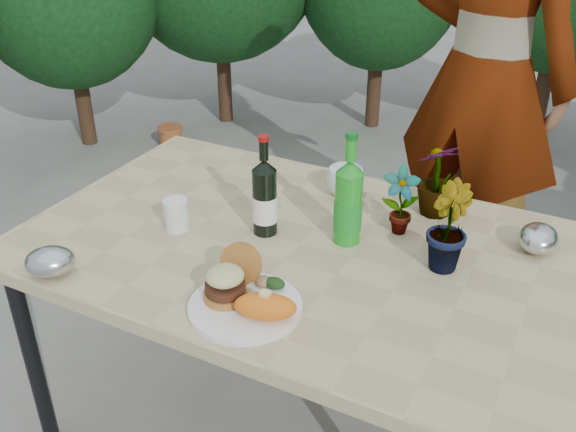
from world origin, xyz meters
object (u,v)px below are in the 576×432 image
at_px(patio_table, 301,260).
at_px(dinner_plate, 245,307).
at_px(person, 485,78).
at_px(wine_bottle, 265,198).

bearing_deg(patio_table, dinner_plate, -87.47).
bearing_deg(person, patio_table, 92.59).
xyz_separation_m(patio_table, person, (0.25, 1.09, 0.28)).
bearing_deg(dinner_plate, wine_bottle, 111.51).
xyz_separation_m(dinner_plate, person, (0.23, 1.42, 0.22)).
bearing_deg(wine_bottle, patio_table, -1.85).
height_order(patio_table, person, person).
height_order(dinner_plate, person, person).
distance_m(patio_table, person, 1.15).
bearing_deg(dinner_plate, person, 80.62).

